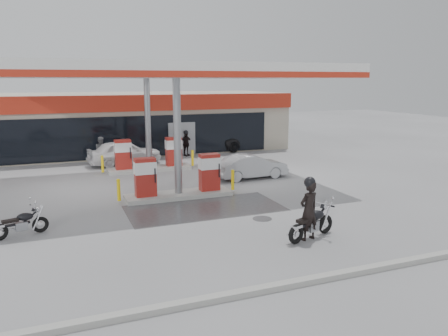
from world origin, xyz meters
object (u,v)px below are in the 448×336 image
at_px(sedan_white, 125,152).
at_px(parked_car_left, 51,150).
at_px(biker_main, 309,210).
at_px(parked_motorcycle, 21,224).
at_px(attendant, 101,151).
at_px(pump_island_near, 178,181).
at_px(hatchback_silver, 251,166).
at_px(pump_island_far, 149,158).
at_px(biker_walking, 186,144).
at_px(main_motorcycle, 312,224).
at_px(parked_car_right, 244,140).

bearing_deg(sedan_white, parked_car_left, 42.54).
xyz_separation_m(biker_main, parked_motorcycle, (-8.36, 3.60, -0.55)).
bearing_deg(parked_motorcycle, parked_car_left, 70.30).
bearing_deg(parked_motorcycle, attendant, 56.23).
bearing_deg(pump_island_near, hatchback_silver, 26.37).
distance_m(hatchback_silver, parked_car_left, 13.27).
height_order(pump_island_near, parked_car_left, pump_island_near).
xyz_separation_m(pump_island_far, biker_main, (2.40, -12.39, 0.24)).
distance_m(parked_car_left, biker_walking, 8.46).
bearing_deg(parked_car_left, biker_walking, -110.82).
xyz_separation_m(pump_island_far, parked_motorcycle, (-5.96, -8.79, -0.31)).
bearing_deg(main_motorcycle, parked_motorcycle, 138.91).
height_order(pump_island_far, biker_main, biker_main).
relative_size(main_motorcycle, parked_car_right, 0.43).
height_order(pump_island_near, biker_walking, pump_island_near).
height_order(parked_motorcycle, parked_car_left, parked_car_left).
height_order(parked_motorcycle, attendant, attendant).
relative_size(pump_island_near, parked_car_left, 1.15).
bearing_deg(pump_island_far, parked_car_left, 132.60).
bearing_deg(parked_motorcycle, hatchback_silver, 9.61).
bearing_deg(main_motorcycle, parked_car_right, 54.08).
bearing_deg(parked_car_right, parked_car_left, 75.46).
distance_m(pump_island_near, pump_island_far, 6.00).
relative_size(attendant, hatchback_silver, 0.45).
height_order(biker_main, biker_walking, biker_main).
xyz_separation_m(attendant, parked_car_left, (-2.79, 2.68, -0.18)).
distance_m(parked_car_left, parked_car_right, 13.08).
relative_size(parked_motorcycle, biker_walking, 1.08).
distance_m(biker_main, attendant, 15.88).
bearing_deg(parked_car_right, pump_island_near, 131.07).
relative_size(pump_island_near, hatchback_silver, 1.40).
xyz_separation_m(pump_island_far, sedan_white, (-0.98, 2.26, 0.01)).
xyz_separation_m(biker_main, hatchback_silver, (2.04, 8.59, -0.34)).
bearing_deg(parked_car_left, parked_car_right, -100.62).
bearing_deg(pump_island_near, parked_car_right, 54.33).
height_order(sedan_white, hatchback_silver, sedan_white).
relative_size(parked_car_left, biker_walking, 2.79).
xyz_separation_m(hatchback_silver, biker_walking, (-1.19, 7.60, 0.19)).
height_order(hatchback_silver, parked_car_left, parked_car_left).
distance_m(biker_main, biker_walking, 16.21).
bearing_deg(sedan_white, main_motorcycle, -175.25).
height_order(pump_island_far, main_motorcycle, pump_island_far).
xyz_separation_m(pump_island_near, attendant, (-2.25, 8.80, 0.12)).
bearing_deg(biker_main, sedan_white, -90.31).
bearing_deg(parked_car_left, sedan_white, -137.79).
relative_size(main_motorcycle, biker_walking, 1.25).
bearing_deg(parked_car_right, hatchback_silver, 144.95).
relative_size(pump_island_far, parked_car_left, 1.15).
bearing_deg(parked_car_left, hatchback_silver, -143.73).
bearing_deg(biker_main, parked_car_right, -121.09).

